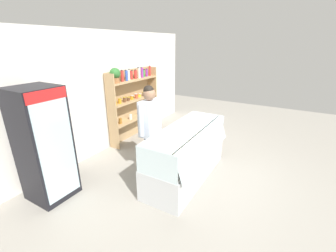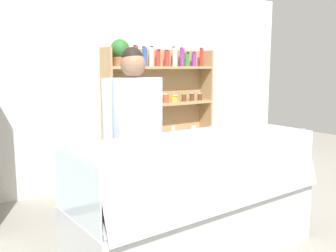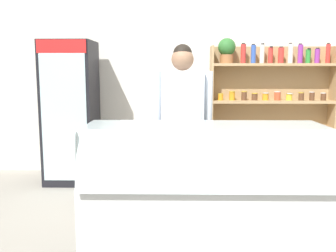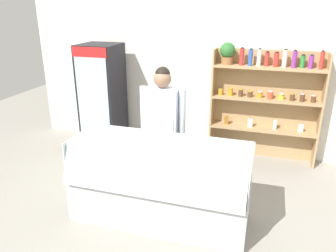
# 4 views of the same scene
# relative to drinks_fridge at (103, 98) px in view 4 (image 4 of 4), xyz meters

# --- Properties ---
(ground_plane) EXTENTS (12.00, 12.00, 0.00)m
(ground_plane) POSITION_rel_drinks_fridge_xyz_m (1.87, -1.77, -0.92)
(ground_plane) COLOR gray
(back_wall) EXTENTS (6.80, 0.10, 2.70)m
(back_wall) POSITION_rel_drinks_fridge_xyz_m (1.87, 0.57, 0.43)
(back_wall) COLOR white
(back_wall) RESTS_ON ground
(drinks_fridge) EXTENTS (0.64, 0.67, 1.85)m
(drinks_fridge) POSITION_rel_drinks_fridge_xyz_m (0.00, 0.00, 0.00)
(drinks_fridge) COLOR black
(drinks_fridge) RESTS_ON ground
(shelving_unit) EXTENTS (1.71, 0.29, 1.91)m
(shelving_unit) POSITION_rel_drinks_fridge_xyz_m (2.65, 0.37, 0.16)
(shelving_unit) COLOR tan
(shelving_unit) RESTS_ON ground
(deli_display_case) EXTENTS (2.08, 0.81, 1.01)m
(deli_display_case) POSITION_rel_drinks_fridge_xyz_m (1.62, -1.71, -0.61)
(deli_display_case) COLOR silver
(deli_display_case) RESTS_ON ground
(shop_clerk) EXTENTS (0.62, 0.25, 1.73)m
(shop_clerk) POSITION_rel_drinks_fridge_xyz_m (1.44, -1.04, 0.11)
(shop_clerk) COLOR #383D51
(shop_clerk) RESTS_ON ground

